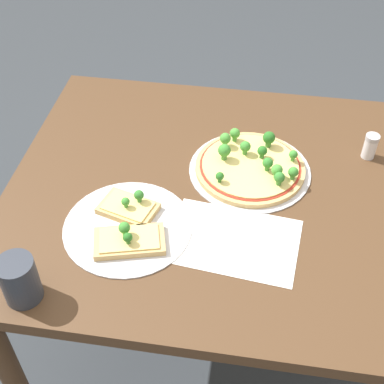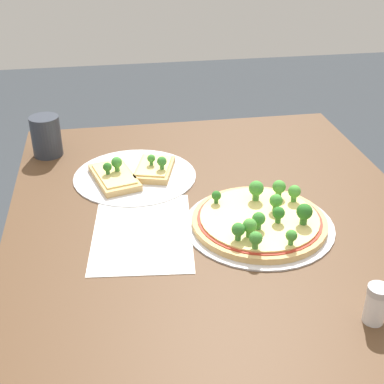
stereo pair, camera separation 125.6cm
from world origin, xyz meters
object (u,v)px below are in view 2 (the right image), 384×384
pizza_tray_slice (134,174)px  drinking_cup (46,136)px  pizza_tray_whole (261,220)px  dining_table (220,260)px  condiment_shaker (376,304)px

pizza_tray_slice → drinking_cup: size_ratio=2.81×
pizza_tray_whole → pizza_tray_slice: (-0.27, -0.26, -0.01)m
dining_table → condiment_shaker: size_ratio=16.69×
pizza_tray_slice → pizza_tray_whole: bearing=43.0°
pizza_tray_slice → condiment_shaker: size_ratio=4.30×
drinking_cup → dining_table: bearing=42.7°
dining_table → pizza_tray_slice: 0.33m
drinking_cup → condiment_shaker: size_ratio=1.53×
dining_table → pizza_tray_slice: (-0.25, -0.17, 0.11)m
pizza_tray_whole → drinking_cup: size_ratio=2.94×
condiment_shaker → pizza_tray_whole: bearing=-161.2°
pizza_tray_whole → pizza_tray_slice: 0.37m
drinking_cup → condiment_shaker: 0.97m
dining_table → pizza_tray_whole: pizza_tray_whole is taller
pizza_tray_slice → condiment_shaker: (0.59, 0.36, 0.03)m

